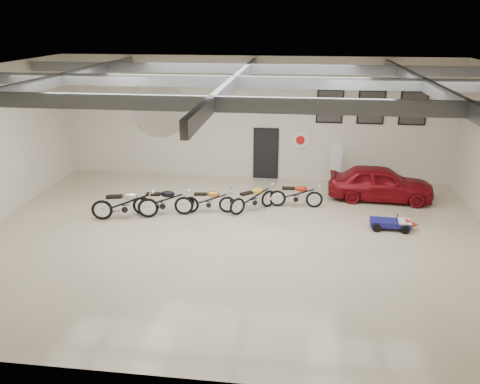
# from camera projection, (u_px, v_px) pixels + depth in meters

# --- Properties ---
(floor) EXTENTS (16.00, 12.00, 0.01)m
(floor) POSITION_uv_depth(u_px,v_px,m) (235.00, 239.00, 14.38)
(floor) COLOR beige
(floor) RESTS_ON ground
(ceiling) EXTENTS (16.00, 12.00, 0.01)m
(ceiling) POSITION_uv_depth(u_px,v_px,m) (235.00, 72.00, 12.63)
(ceiling) COLOR slate
(ceiling) RESTS_ON back_wall
(back_wall) EXTENTS (16.00, 0.02, 5.00)m
(back_wall) POSITION_uv_depth(u_px,v_px,m) (254.00, 119.00, 19.08)
(back_wall) COLOR beige
(back_wall) RESTS_ON floor
(ceiling_beams) EXTENTS (15.80, 11.80, 0.32)m
(ceiling_beams) POSITION_uv_depth(u_px,v_px,m) (235.00, 82.00, 12.72)
(ceiling_beams) COLOR slate
(ceiling_beams) RESTS_ON ceiling
(door) EXTENTS (0.92, 0.08, 2.10)m
(door) POSITION_uv_depth(u_px,v_px,m) (266.00, 154.00, 19.49)
(door) COLOR black
(door) RESTS_ON back_wall
(logo_plaque) EXTENTS (2.30, 0.06, 1.16)m
(logo_plaque) POSITION_uv_depth(u_px,v_px,m) (159.00, 110.00, 19.39)
(logo_plaque) COLOR silver
(logo_plaque) RESTS_ON back_wall
(poster_left) EXTENTS (1.05, 0.08, 1.35)m
(poster_left) POSITION_uv_depth(u_px,v_px,m) (330.00, 106.00, 18.49)
(poster_left) COLOR black
(poster_left) RESTS_ON back_wall
(poster_mid) EXTENTS (1.05, 0.08, 1.35)m
(poster_mid) POSITION_uv_depth(u_px,v_px,m) (371.00, 107.00, 18.31)
(poster_mid) COLOR black
(poster_mid) RESTS_ON back_wall
(poster_right) EXTENTS (1.05, 0.08, 1.35)m
(poster_right) POSITION_uv_depth(u_px,v_px,m) (414.00, 108.00, 18.12)
(poster_right) COLOR black
(poster_right) RESTS_ON back_wall
(oil_sign) EXTENTS (0.72, 0.10, 0.72)m
(oil_sign) POSITION_uv_depth(u_px,v_px,m) (300.00, 140.00, 19.10)
(oil_sign) COLOR white
(oil_sign) RESTS_ON back_wall
(banner_stand) EXTENTS (0.49, 0.24, 1.72)m
(banner_stand) POSITION_uv_depth(u_px,v_px,m) (336.00, 164.00, 18.80)
(banner_stand) COLOR white
(banner_stand) RESTS_ON floor
(motorcycle_silver) EXTENTS (2.27, 1.17, 1.13)m
(motorcycle_silver) POSITION_uv_depth(u_px,v_px,m) (125.00, 203.00, 15.65)
(motorcycle_silver) COLOR silver
(motorcycle_silver) RESTS_ON floor
(motorcycle_black) EXTENTS (2.10, 0.89, 1.06)m
(motorcycle_black) POSITION_uv_depth(u_px,v_px,m) (163.00, 200.00, 15.98)
(motorcycle_black) COLOR silver
(motorcycle_black) RESTS_ON floor
(motorcycle_gold) EXTENTS (1.90, 0.81, 0.96)m
(motorcycle_gold) POSITION_uv_depth(u_px,v_px,m) (209.00, 200.00, 16.16)
(motorcycle_gold) COLOR silver
(motorcycle_gold) RESTS_ON floor
(motorcycle_yellow) EXTENTS (1.83, 1.69, 0.99)m
(motorcycle_yellow) POSITION_uv_depth(u_px,v_px,m) (253.00, 198.00, 16.32)
(motorcycle_yellow) COLOR silver
(motorcycle_yellow) RESTS_ON floor
(motorcycle_red) EXTENTS (1.89, 0.64, 0.98)m
(motorcycle_red) POSITION_uv_depth(u_px,v_px,m) (296.00, 194.00, 16.66)
(motorcycle_red) COLOR silver
(motorcycle_red) RESTS_ON floor
(go_kart) EXTENTS (1.58, 0.78, 0.56)m
(go_kart) POSITION_uv_depth(u_px,v_px,m) (395.00, 221.00, 14.95)
(go_kart) COLOR navy
(go_kart) RESTS_ON floor
(vintage_car) EXTENTS (1.71, 3.85, 1.29)m
(vintage_car) POSITION_uv_depth(u_px,v_px,m) (380.00, 183.00, 17.31)
(vintage_car) COLOR maroon
(vintage_car) RESTS_ON floor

